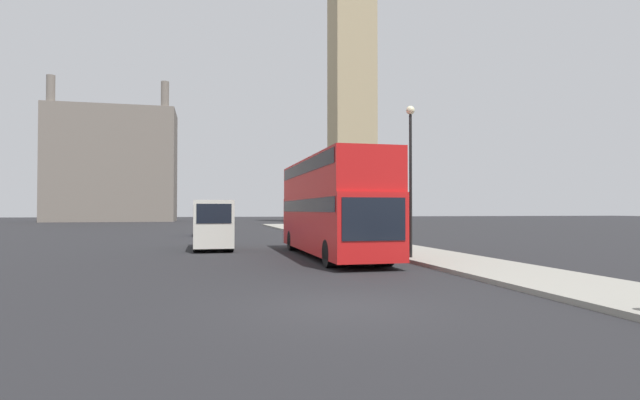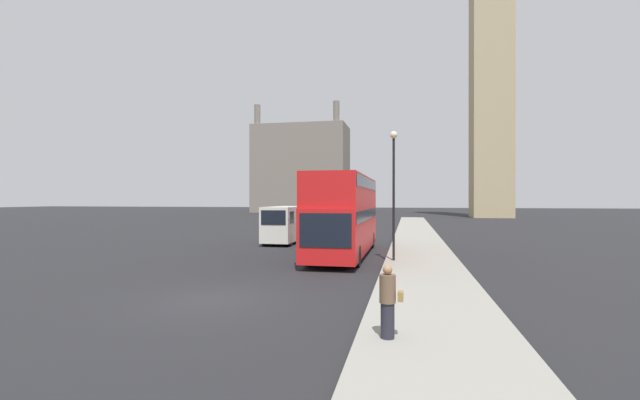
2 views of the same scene
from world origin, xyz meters
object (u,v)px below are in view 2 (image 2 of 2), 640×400
at_px(clock_tower, 491,32).
at_px(parked_sedan, 322,222).
at_px(pedestrian, 388,302).
at_px(red_double_decker_bus, 345,211).
at_px(street_lamp, 394,177).
at_px(white_van, 285,224).

distance_m(clock_tower, parked_sedan, 51.64).
bearing_deg(pedestrian, red_double_decker_bus, 101.98).
xyz_separation_m(pedestrian, parked_sedan, (-8.55, 35.37, -0.26)).
bearing_deg(red_double_decker_bus, street_lamp, -41.55).
height_order(clock_tower, pedestrian, clock_tower).
relative_size(clock_tower, street_lamp, 9.96).
xyz_separation_m(pedestrian, street_lamp, (-0.27, 11.88, 3.31)).
distance_m(clock_tower, red_double_decker_bus, 64.82).
bearing_deg(pedestrian, clock_tower, 78.22).
bearing_deg(street_lamp, clock_tower, 75.61).
bearing_deg(clock_tower, street_lamp, -104.39).
bearing_deg(white_van, street_lamp, -45.54).
bearing_deg(pedestrian, white_van, 112.32).
xyz_separation_m(clock_tower, street_lamp, (-14.71, -57.34, -27.94)).
bearing_deg(red_double_decker_bus, parked_sedan, 104.66).
xyz_separation_m(red_double_decker_bus, white_van, (-5.14, 5.61, -1.05)).
relative_size(clock_tower, pedestrian, 39.98).
bearing_deg(parked_sedan, street_lamp, -70.60).
distance_m(red_double_decker_bus, parked_sedan, 21.82).
bearing_deg(white_van, pedestrian, -67.68).
xyz_separation_m(white_van, parked_sedan, (-0.36, 15.44, -0.72)).
xyz_separation_m(white_van, pedestrian, (8.18, -19.94, -0.46)).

